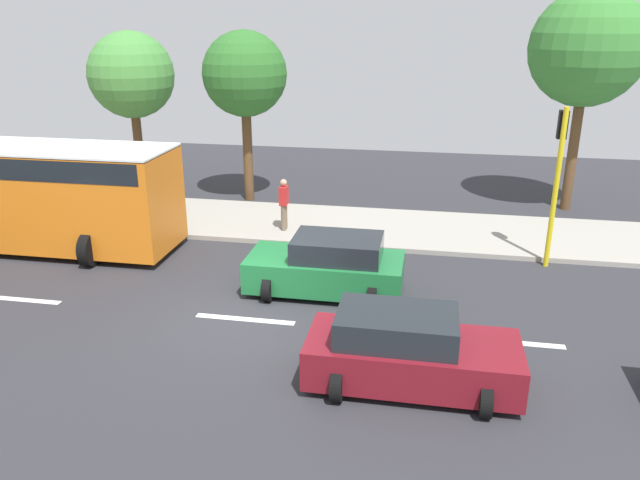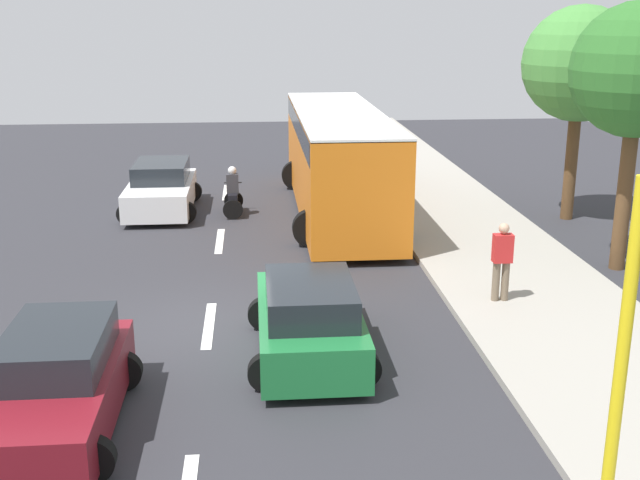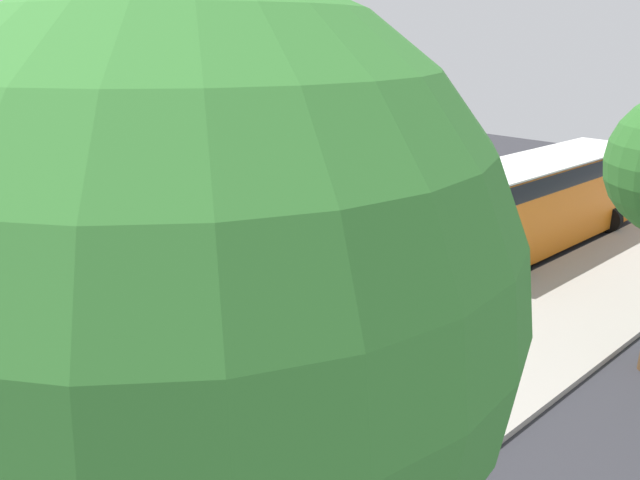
# 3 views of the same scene
# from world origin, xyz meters

# --- Properties ---
(ground_plane) EXTENTS (40.00, 60.00, 0.10)m
(ground_plane) POSITION_xyz_m (0.00, 0.00, -0.05)
(ground_plane) COLOR #2D2D33
(sidewalk) EXTENTS (4.00, 60.00, 0.15)m
(sidewalk) POSITION_xyz_m (7.00, 0.00, 0.07)
(sidewalk) COLOR #9E998E
(sidewalk) RESTS_ON ground
(lane_stripe_north) EXTENTS (0.20, 2.40, 0.01)m
(lane_stripe_north) POSITION_xyz_m (0.00, -6.00, 0.01)
(lane_stripe_north) COLOR white
(lane_stripe_north) RESTS_ON ground
(lane_stripe_mid) EXTENTS (0.20, 2.40, 0.01)m
(lane_stripe_mid) POSITION_xyz_m (0.00, 0.00, 0.01)
(lane_stripe_mid) COLOR white
(lane_stripe_mid) RESTS_ON ground
(lane_stripe_south) EXTENTS (0.20, 2.40, 0.01)m
(lane_stripe_south) POSITION_xyz_m (0.00, 6.00, 0.01)
(lane_stripe_south) COLOR white
(lane_stripe_south) RESTS_ON ground
(car_maroon) EXTENTS (2.14, 4.04, 1.52)m
(car_maroon) POSITION_xyz_m (-2.03, -3.89, 0.71)
(car_maroon) COLOR maroon
(car_maroon) RESTS_ON ground
(car_green) EXTENTS (2.22, 3.96, 1.52)m
(car_green) POSITION_xyz_m (1.89, -1.66, 0.71)
(car_green) COLOR #1E7238
(car_green) RESTS_ON ground
(pedestrian_near_signal) EXTENTS (0.40, 0.24, 1.69)m
(pedestrian_near_signal) POSITION_xyz_m (6.09, 0.51, 1.06)
(pedestrian_near_signal) COLOR #72604C
(pedestrian_near_signal) RESTS_ON sidewalk
(traffic_light_corner) EXTENTS (0.49, 0.24, 4.50)m
(traffic_light_corner) POSITION_xyz_m (4.85, -7.50, 2.93)
(traffic_light_corner) COLOR yellow
(traffic_light_corner) RESTS_ON ground
(street_tree_south) EXTENTS (3.94, 3.94, 7.68)m
(street_tree_south) POSITION_xyz_m (10.67, -9.08, 5.68)
(street_tree_south) COLOR brown
(street_tree_south) RESTS_ON ground
(street_tree_north) EXTENTS (3.09, 3.09, 6.30)m
(street_tree_north) POSITION_xyz_m (9.74, 2.79, 4.71)
(street_tree_north) COLOR brown
(street_tree_north) RESTS_ON ground
(street_tree_center) EXTENTS (3.31, 3.31, 6.25)m
(street_tree_center) POSITION_xyz_m (10.38, 7.55, 4.55)
(street_tree_center) COLOR brown
(street_tree_center) RESTS_ON ground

